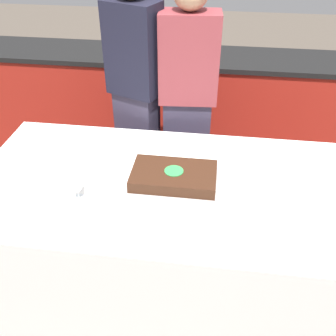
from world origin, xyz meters
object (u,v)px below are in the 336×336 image
(wine_glass, at_px, (76,181))
(person_cutting_cake, at_px, (187,102))
(person_standing_back, at_px, (136,98))
(cake, at_px, (174,176))
(plate_stack, at_px, (73,168))

(wine_glass, xyz_separation_m, person_cutting_cake, (0.47, 0.96, -0.00))
(wine_glass, height_order, person_standing_back, person_standing_back)
(cake, height_order, wine_glass, wine_glass)
(cake, relative_size, wine_glass, 2.70)
(wine_glass, bearing_deg, person_cutting_cake, 64.10)
(person_standing_back, bearing_deg, wine_glass, 104.88)
(cake, height_order, person_cutting_cake, person_cutting_cake)
(plate_stack, distance_m, person_standing_back, 0.77)
(cake, xyz_separation_m, plate_stack, (-0.58, 0.02, -0.01))
(plate_stack, height_order, person_standing_back, person_standing_back)
(person_standing_back, bearing_deg, cake, 136.83)
(person_cutting_cake, bearing_deg, wine_glass, 59.72)
(person_cutting_cake, xyz_separation_m, person_standing_back, (-0.36, 0.00, 0.01))
(person_cutting_cake, height_order, person_standing_back, person_standing_back)
(cake, bearing_deg, wine_glass, -155.73)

